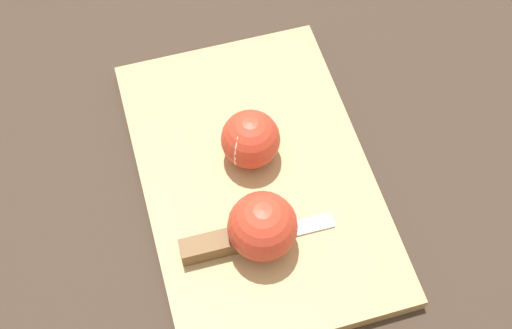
% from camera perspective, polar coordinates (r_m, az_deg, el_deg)
% --- Properties ---
extents(ground_plane, '(4.00, 4.00, 0.00)m').
position_cam_1_polar(ground_plane, '(0.82, 0.00, -1.36)').
color(ground_plane, '#38281E').
extents(cutting_board, '(0.40, 0.27, 0.02)m').
position_cam_1_polar(cutting_board, '(0.81, 0.00, -1.05)').
color(cutting_board, tan).
rests_on(cutting_board, ground_plane).
extents(apple_half_left, '(0.07, 0.07, 0.07)m').
position_cam_1_polar(apple_half_left, '(0.79, -0.58, 2.02)').
color(apple_half_left, red).
rests_on(apple_half_left, cutting_board).
extents(apple_half_right, '(0.07, 0.07, 0.07)m').
position_cam_1_polar(apple_half_right, '(0.73, 0.54, -4.99)').
color(apple_half_right, red).
rests_on(apple_half_right, cutting_board).
extents(knife, '(0.02, 0.17, 0.02)m').
position_cam_1_polar(knife, '(0.75, -2.84, -6.38)').
color(knife, silver).
rests_on(knife, cutting_board).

